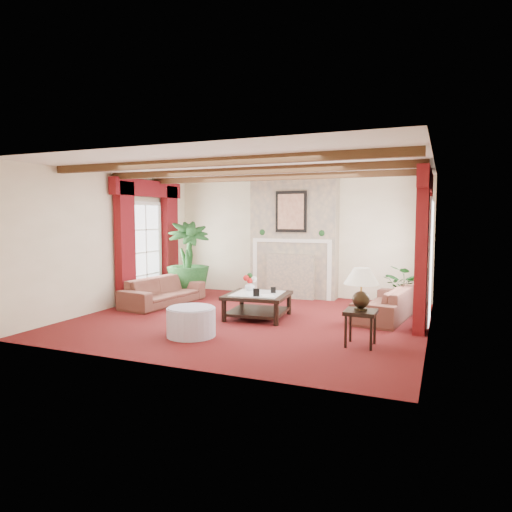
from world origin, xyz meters
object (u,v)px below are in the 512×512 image
at_px(sofa_left, 163,287).
at_px(ottoman, 191,322).
at_px(coffee_table, 258,306).
at_px(sofa_right, 386,297).
at_px(potted_palm, 188,275).
at_px(side_table, 360,328).

xyz_separation_m(sofa_left, ottoman, (1.83, -1.97, -0.16)).
height_order(coffee_table, ottoman, coffee_table).
bearing_deg(sofa_left, sofa_right, -77.24).
relative_size(potted_palm, coffee_table, 1.78).
xyz_separation_m(sofa_right, potted_palm, (-4.51, 0.60, 0.11)).
distance_m(sofa_left, sofa_right, 4.49).
height_order(sofa_right, coffee_table, sofa_right).
height_order(sofa_right, ottoman, sofa_right).
height_order(side_table, ottoman, side_table).
xyz_separation_m(potted_palm, ottoman, (1.88, -3.05, -0.26)).
relative_size(side_table, ottoman, 0.69).
distance_m(side_table, ottoman, 2.55).
xyz_separation_m(sofa_right, ottoman, (-2.63, -2.45, -0.16)).
distance_m(sofa_right, potted_palm, 4.55).
xyz_separation_m(coffee_table, ottoman, (-0.47, -1.56, -0.00)).
bearing_deg(sofa_left, side_table, -102.59).
xyz_separation_m(sofa_left, sofa_right, (4.46, 0.48, -0.00)).
height_order(potted_palm, side_table, potted_palm).
distance_m(sofa_left, side_table, 4.60).
relative_size(potted_palm, ottoman, 2.56).
bearing_deg(side_table, sofa_right, 86.50).
bearing_deg(ottoman, sofa_left, 132.90).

